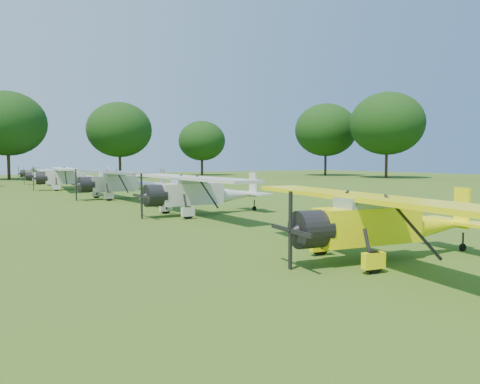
{
  "coord_description": "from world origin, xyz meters",
  "views": [
    {
      "loc": [
        -9.8,
        -19.19,
        2.95
      ],
      "look_at": [
        1.97,
        -0.43,
        1.4
      ],
      "focal_mm": 35.0,
      "sensor_mm": 36.0,
      "label": 1
    }
  ],
  "objects_px": {
    "aircraft_7": "(41,172)",
    "aircraft_5": "(71,176)",
    "aircraft_2": "(382,218)",
    "aircraft_3": "(200,190)",
    "aircraft_4": "(121,181)",
    "aircraft_6": "(49,175)"
  },
  "relations": [
    {
      "from": "aircraft_7",
      "to": "aircraft_5",
      "type": "bearing_deg",
      "value": -83.8
    },
    {
      "from": "aircraft_2",
      "to": "aircraft_3",
      "type": "height_order",
      "value": "aircraft_3"
    },
    {
      "from": "aircraft_4",
      "to": "aircraft_6",
      "type": "distance_m",
      "value": 24.97
    },
    {
      "from": "aircraft_6",
      "to": "aircraft_7",
      "type": "bearing_deg",
      "value": 90.46
    },
    {
      "from": "aircraft_2",
      "to": "aircraft_7",
      "type": "relative_size",
      "value": 1.07
    },
    {
      "from": "aircraft_2",
      "to": "aircraft_6",
      "type": "relative_size",
      "value": 1.12
    },
    {
      "from": "aircraft_2",
      "to": "aircraft_7",
      "type": "distance_m",
      "value": 60.76
    },
    {
      "from": "aircraft_3",
      "to": "aircraft_6",
      "type": "xyz_separation_m",
      "value": [
        -1.06,
        37.29,
        -0.21
      ]
    },
    {
      "from": "aircraft_2",
      "to": "aircraft_6",
      "type": "distance_m",
      "value": 50.2
    },
    {
      "from": "aircraft_3",
      "to": "aircraft_5",
      "type": "bearing_deg",
      "value": 91.77
    },
    {
      "from": "aircraft_3",
      "to": "aircraft_4",
      "type": "relative_size",
      "value": 0.99
    },
    {
      "from": "aircraft_3",
      "to": "aircraft_7",
      "type": "relative_size",
      "value": 1.14
    },
    {
      "from": "aircraft_5",
      "to": "aircraft_7",
      "type": "xyz_separation_m",
      "value": [
        0.95,
        22.91,
        -0.2
      ]
    },
    {
      "from": "aircraft_2",
      "to": "aircraft_5",
      "type": "distance_m",
      "value": 37.85
    },
    {
      "from": "aircraft_2",
      "to": "aircraft_7",
      "type": "bearing_deg",
      "value": 98.34
    },
    {
      "from": "aircraft_5",
      "to": "aircraft_3",
      "type": "bearing_deg",
      "value": -80.17
    },
    {
      "from": "aircraft_3",
      "to": "aircraft_7",
      "type": "height_order",
      "value": "aircraft_3"
    },
    {
      "from": "aircraft_3",
      "to": "aircraft_5",
      "type": "xyz_separation_m",
      "value": [
        -1.2,
        24.95,
        0.04
      ]
    },
    {
      "from": "aircraft_3",
      "to": "aircraft_6",
      "type": "height_order",
      "value": "aircraft_3"
    },
    {
      "from": "aircraft_4",
      "to": "aircraft_5",
      "type": "xyz_separation_m",
      "value": [
        -0.85,
        12.61,
        0.02
      ]
    },
    {
      "from": "aircraft_3",
      "to": "aircraft_2",
      "type": "bearing_deg",
      "value": -93.96
    },
    {
      "from": "aircraft_5",
      "to": "aircraft_6",
      "type": "xyz_separation_m",
      "value": [
        0.14,
        12.34,
        -0.25
      ]
    }
  ]
}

